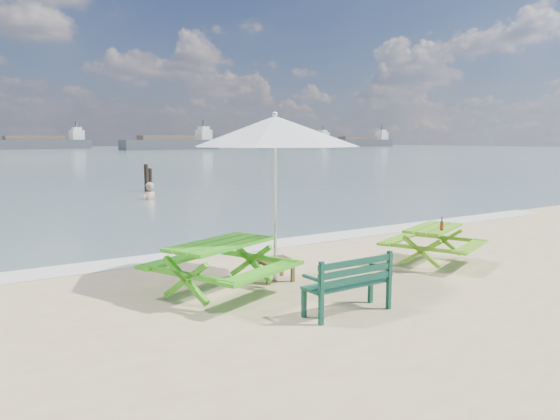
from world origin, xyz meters
TOP-DOWN VIEW (x-y plane):
  - foam_strip at (0.00, 4.60)m, footprint 22.00×0.90m
  - picnic_table_left at (-1.59, 1.72)m, footprint 2.24×2.35m
  - picnic_table_right at (2.64, 1.37)m, footprint 1.96×2.05m
  - park_bench at (-0.58, 0.04)m, footprint 1.26×0.43m
  - side_table at (-0.45, 2.00)m, footprint 0.62×0.62m
  - patio_umbrella at (-0.45, 2.00)m, footprint 3.09×3.09m
  - beer_bottle at (2.45, 1.02)m, footprint 0.06×0.06m
  - swimmer at (2.13, 14.79)m, footprint 0.75×0.58m
  - mooring_pilings at (3.29, 18.04)m, footprint 0.58×0.78m
  - cargo_ships at (52.10, 123.83)m, footprint 130.43×41.76m

SIDE VIEW (x-z plane):
  - swimmer at x=2.13m, z-range -1.16..0.66m
  - foam_strip at x=0.00m, z-range 0.00..0.01m
  - side_table at x=-0.45m, z-range 0.01..0.36m
  - park_bench at x=-0.58m, z-range -0.15..0.62m
  - picnic_table_right at x=2.64m, z-range -0.01..0.68m
  - picnic_table_left at x=-1.59m, z-range -0.02..0.78m
  - mooring_pilings at x=3.29m, z-range -0.24..1.16m
  - beer_bottle at x=2.45m, z-range 0.66..0.90m
  - cargo_ships at x=52.10m, z-range -1.02..3.38m
  - patio_umbrella at x=-0.45m, z-range 1.09..3.76m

